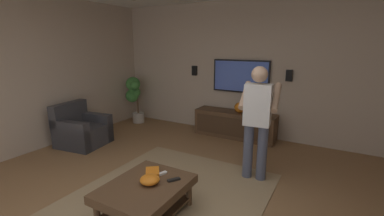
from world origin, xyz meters
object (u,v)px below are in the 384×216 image
object	(u,v)px
media_console	(235,124)
book	(152,172)
bowl	(150,180)
coffee_table	(146,193)
potted_plant_tall	(134,92)
remote_white	(161,174)
tv	(241,76)
remote_black	(174,180)
wall_speaker_right	(195,71)
vase_round	(240,108)
person_standing	(257,117)
wall_speaker_left	(289,76)
armchair	(82,131)

from	to	relation	value
media_console	book	xyz separation A→B (m)	(-2.78, 0.02, 0.14)
bowl	book	xyz separation A→B (m)	(0.21, 0.13, -0.03)
coffee_table	potted_plant_tall	size ratio (longest dim) A/B	0.88
bowl	remote_white	bearing A→B (deg)	3.84
potted_plant_tall	tv	bearing A→B (deg)	-80.75
remote_black	book	size ratio (longest dim) A/B	0.68
tv	wall_speaker_right	xyz separation A→B (m)	(0.01, 1.12, 0.06)
media_console	tv	distance (m)	1.02
book	vase_round	bearing A→B (deg)	-40.67
remote_white	book	xyz separation A→B (m)	(-0.02, 0.12, 0.01)
person_standing	potted_plant_tall	xyz separation A→B (m)	(1.36, 3.48, -0.16)
coffee_table	bowl	distance (m)	0.16
vase_round	wall_speaker_left	distance (m)	1.14
person_standing	vase_round	world-z (taller)	person_standing
tv	remote_white	world-z (taller)	tv
person_standing	potted_plant_tall	world-z (taller)	person_standing
person_standing	bowl	size ratio (longest dim) A/B	7.37
potted_plant_tall	media_console	bearing A→B (deg)	-85.99
coffee_table	potted_plant_tall	bearing A→B (deg)	43.25
book	coffee_table	bearing A→B (deg)	162.42
bowl	remote_black	world-z (taller)	bowl
remote_white	wall_speaker_right	bearing A→B (deg)	-137.88
vase_round	tv	bearing A→B (deg)	20.91
tv	bowl	world-z (taller)	tv
media_console	book	size ratio (longest dim) A/B	7.73
remote_white	wall_speaker_left	distance (m)	3.27
tv	bowl	distance (m)	3.34
media_console	wall_speaker_right	distance (m)	1.56
vase_round	wall_speaker_right	world-z (taller)	wall_speaker_right
armchair	bowl	bearing A→B (deg)	-31.44
remote_white	remote_black	bearing A→B (deg)	98.65
media_console	remote_white	distance (m)	2.76
armchair	bowl	size ratio (longest dim) A/B	4.12
coffee_table	vase_round	bearing A→B (deg)	-0.38
media_console	person_standing	world-z (taller)	person_standing
armchair	media_console	bearing A→B (deg)	29.42
vase_round	remote_white	bearing A→B (deg)	-179.97
armchair	wall_speaker_right	xyz separation A→B (m)	(2.14, -1.33, 1.06)
tv	vase_round	size ratio (longest dim) A/B	5.53
coffee_table	wall_speaker_right	xyz separation A→B (m)	(3.28, 1.20, 1.04)
book	wall_speaker_right	world-z (taller)	wall_speaker_right
tv	wall_speaker_right	bearing A→B (deg)	-90.67
media_console	bowl	bearing A→B (deg)	2.23
tv	potted_plant_tall	xyz separation A→B (m)	(-0.42, 2.60, -0.50)
wall_speaker_right	person_standing	bearing A→B (deg)	-131.81
bowl	remote_white	world-z (taller)	bowl
book	wall_speaker_left	bearing A→B (deg)	-56.25
coffee_table	wall_speaker_right	distance (m)	3.65
coffee_table	wall_speaker_left	xyz separation A→B (m)	(3.28, -0.89, 1.04)
vase_round	wall_speaker_left	bearing A→B (deg)	-72.48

